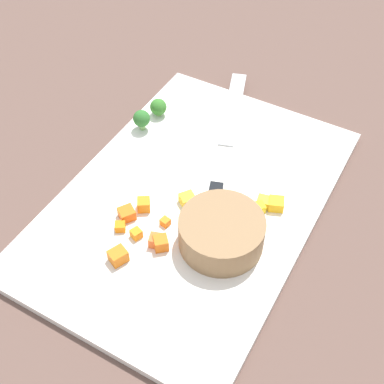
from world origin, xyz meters
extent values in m
plane|color=brown|center=(0.00, 0.00, 0.00)|extent=(4.00, 4.00, 0.00)
cube|color=white|center=(0.00, 0.00, 0.01)|extent=(0.46, 0.31, 0.01)
cylinder|color=olive|center=(-0.05, -0.07, 0.03)|extent=(0.10, 0.10, 0.04)
cube|color=silver|center=(0.19, 0.03, 0.01)|extent=(0.17, 0.08, 0.00)
cube|color=black|center=(-0.01, -0.04, 0.02)|extent=(0.08, 0.04, 0.02)
cube|color=orange|center=(-0.06, 0.01, 0.02)|extent=(0.01, 0.01, 0.01)
cube|color=orange|center=(-0.07, 0.06, 0.02)|extent=(0.03, 0.03, 0.01)
cube|color=orange|center=(-0.13, 0.03, 0.02)|extent=(0.03, 0.02, 0.02)
cube|color=orange|center=(-0.09, 0.03, 0.02)|extent=(0.02, 0.02, 0.01)
cube|color=orange|center=(-0.09, 0.05, 0.02)|extent=(0.02, 0.02, 0.01)
cube|color=orange|center=(-0.09, 0.00, 0.02)|extent=(0.02, 0.02, 0.01)
cube|color=orange|center=(-0.09, -0.01, 0.02)|extent=(0.02, 0.02, 0.02)
cube|color=orange|center=(-0.05, 0.04, 0.02)|extent=(0.02, 0.02, 0.02)
cube|color=yellow|center=(-0.01, 0.00, 0.02)|extent=(0.03, 0.03, 0.01)
cube|color=yellow|center=(0.02, -0.09, 0.02)|extent=(0.02, 0.02, 0.01)
cube|color=yellow|center=(0.04, -0.10, 0.02)|extent=(0.02, 0.02, 0.01)
cube|color=yellow|center=(0.03, -0.09, 0.02)|extent=(0.02, 0.02, 0.01)
cylinder|color=#83BD5E|center=(0.12, 0.13, 0.02)|extent=(0.01, 0.01, 0.01)
sphere|color=#387B2B|center=(0.12, 0.13, 0.03)|extent=(0.03, 0.03, 0.03)
cylinder|color=#87C369|center=(0.08, 0.13, 0.02)|extent=(0.01, 0.01, 0.01)
sphere|color=#30712D|center=(0.08, 0.13, 0.03)|extent=(0.03, 0.03, 0.03)
camera|label=1|loc=(-0.39, -0.22, 0.53)|focal=48.58mm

